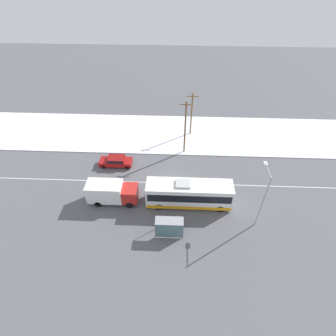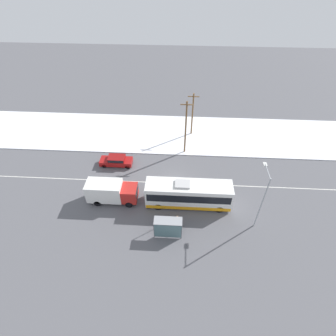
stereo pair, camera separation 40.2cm
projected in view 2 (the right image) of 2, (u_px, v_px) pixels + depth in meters
ground_plane at (175, 183)px, 36.25m from camera, size 120.00×120.00×0.00m
snow_lot at (177, 134)px, 45.07m from camera, size 80.00×11.45×0.12m
lane_marking_center at (175, 183)px, 36.25m from camera, size 60.00×0.12×0.00m
city_bus at (188, 194)px, 32.38m from camera, size 10.55×2.57×3.59m
box_truck at (111, 191)px, 32.87m from camera, size 6.30×2.30×2.99m
sedan_car at (116, 160)px, 38.65m from camera, size 4.74×1.80×1.48m
pedestrian_at_stop at (177, 220)px, 30.39m from camera, size 0.60×0.27×1.66m
bus_shelter at (168, 227)px, 28.87m from camera, size 3.13×1.20×2.40m
streetlamp at (263, 194)px, 28.12m from camera, size 0.36×2.75×7.76m
utility_pole_roadside at (186, 127)px, 38.40m from camera, size 1.80×0.24×8.78m
utility_pole_snowlot at (192, 114)px, 42.55m from camera, size 1.80×0.24×7.47m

